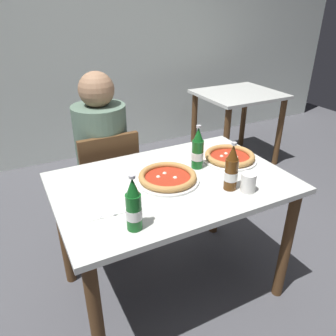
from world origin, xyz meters
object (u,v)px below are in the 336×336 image
beer_bottle_center (134,207)px  paper_cup (248,183)px  napkin_with_cutlery (103,206)px  chair_behind_table (107,182)px  beer_bottle_right (198,150)px  diner_seated (104,165)px  dining_table_main (172,199)px  beer_bottle_left (231,170)px  dining_table_background (238,108)px  pizza_margherita_near (230,157)px  pizza_marinara_far (168,178)px

beer_bottle_center → paper_cup: bearing=2.0°
napkin_with_cutlery → chair_behind_table: bearing=72.1°
beer_bottle_center → beer_bottle_right: (0.52, 0.35, 0.00)m
chair_behind_table → beer_bottle_right: 0.75m
chair_behind_table → diner_seated: size_ratio=0.70×
dining_table_main → beer_bottle_left: (0.21, -0.20, 0.22)m
diner_seated → dining_table_background: 1.75m
chair_behind_table → dining_table_background: 1.77m
dining_table_main → napkin_with_cutlery: 0.42m
beer_bottle_left → napkin_with_cutlery: beer_bottle_left is taller
pizza_margherita_near → beer_bottle_center: (-0.73, -0.35, 0.08)m
diner_seated → dining_table_background: size_ratio=1.51×
pizza_marinara_far → beer_bottle_center: size_ratio=1.32×
beer_bottle_left → beer_bottle_center: bearing=-171.5°
beer_bottle_left → paper_cup: 0.10m
chair_behind_table → paper_cup: size_ratio=8.95×
dining_table_background → napkin_with_cutlery: bearing=-143.6°
diner_seated → paper_cup: diner_seated is taller
diner_seated → napkin_with_cutlery: 0.78m
pizza_marinara_far → napkin_with_cutlery: bearing=-168.5°
dining_table_main → beer_bottle_center: bearing=-139.0°
chair_behind_table → napkin_with_cutlery: bearing=72.0°
pizza_marinara_far → paper_cup: 0.40m
dining_table_background → pizza_margherita_near: size_ratio=2.55×
dining_table_main → pizza_marinara_far: 0.14m
chair_behind_table → pizza_margherita_near: chair_behind_table is taller
chair_behind_table → beer_bottle_left: 0.97m
paper_cup → beer_bottle_center: bearing=-178.0°
beer_bottle_left → beer_bottle_right: (-0.02, 0.27, 0.00)m
beer_bottle_center → napkin_with_cutlery: (-0.07, 0.21, -0.10)m
chair_behind_table → pizza_margherita_near: (0.59, -0.55, 0.29)m
dining_table_main → pizza_marinara_far: pizza_marinara_far is taller
paper_cup → pizza_margherita_near: bearing=67.4°
dining_table_background → beer_bottle_left: 1.96m
beer_bottle_right → beer_bottle_left: bearing=-85.4°
diner_seated → pizza_marinara_far: 0.70m
beer_bottle_left → paper_cup: (0.06, -0.06, -0.06)m
beer_bottle_right → napkin_with_cutlery: (-0.59, -0.14, -0.10)m
dining_table_background → pizza_marinara_far: pizza_marinara_far is taller
pizza_marinara_far → beer_bottle_right: bearing=16.4°
beer_bottle_left → chair_behind_table: bearing=115.7°
dining_table_main → dining_table_background: 1.94m
chair_behind_table → pizza_margherita_near: size_ratio=2.71×
dining_table_main → dining_table_background: size_ratio=1.50×
dining_table_main → chair_behind_table: 0.65m
pizza_marinara_far → chair_behind_table: bearing=104.0°
diner_seated → beer_bottle_right: 0.75m
diner_seated → beer_bottle_center: (-0.15, -0.94, 0.27)m
beer_bottle_center → diner_seated: bearing=81.1°
diner_seated → beer_bottle_right: diner_seated is taller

